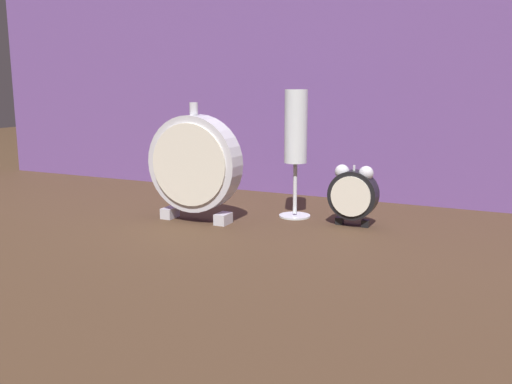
# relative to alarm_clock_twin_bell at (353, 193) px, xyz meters

# --- Properties ---
(ground_plane) EXTENTS (4.00, 4.00, 0.00)m
(ground_plane) POSITION_rel_alarm_clock_twin_bell_xyz_m (-0.16, -0.11, -0.06)
(ground_plane) COLOR #422D1E
(fabric_backdrop_drape) EXTENTS (1.62, 0.01, 0.71)m
(fabric_backdrop_drape) POSITION_rel_alarm_clock_twin_bell_xyz_m (-0.16, 0.21, 0.30)
(fabric_backdrop_drape) COLOR #6B478E
(fabric_backdrop_drape) RESTS_ON ground_plane
(alarm_clock_twin_bell) EXTENTS (0.08, 0.03, 0.10)m
(alarm_clock_twin_bell) POSITION_rel_alarm_clock_twin_bell_xyz_m (0.00, 0.00, 0.00)
(alarm_clock_twin_bell) COLOR black
(alarm_clock_twin_bell) RESTS_ON ground_plane
(mantel_clock_silver) EXTENTS (0.16, 0.04, 0.20)m
(mantel_clock_silver) POSITION_rel_alarm_clock_twin_bell_xyz_m (-0.25, -0.08, 0.04)
(mantel_clock_silver) COLOR silver
(mantel_clock_silver) RESTS_ON ground_plane
(champagne_flute) EXTENTS (0.05, 0.05, 0.22)m
(champagne_flute) POSITION_rel_alarm_clock_twin_bell_xyz_m (-0.11, 0.02, 0.09)
(champagne_flute) COLOR silver
(champagne_flute) RESTS_ON ground_plane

